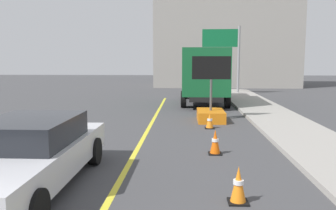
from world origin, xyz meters
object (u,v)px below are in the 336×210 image
Objects in this scene: highway_guide_sign at (228,48)px; traffic_cone_mid_lane at (238,185)px; pickup_car at (27,154)px; traffic_cone_curbside at (210,121)px; traffic_cone_far_lane at (215,142)px; arrow_board_trailer at (211,110)px; box_truck at (205,74)px.

highway_guide_sign is 20.69m from traffic_cone_mid_lane.
pickup_car reaches higher than traffic_cone_curbside.
highway_guide_sign is at bearing 80.74° from traffic_cone_curbside.
pickup_car reaches higher than traffic_cone_mid_lane.
traffic_cone_curbside is at bearing 57.60° from pickup_car.
highway_guide_sign is 17.50m from traffic_cone_far_lane.
highway_guide_sign is at bearing 80.17° from arrow_board_trailer.
box_truck is 7.81m from traffic_cone_curbside.
box_truck reaches higher than pickup_car.
highway_guide_sign is at bearing 72.55° from pickup_car.
traffic_cone_curbside is at bearing -91.40° from box_truck.
box_truck is at bearing 88.60° from traffic_cone_curbside.
highway_guide_sign is (6.23, 19.81, 2.72)m from pickup_car.
pickup_car is 4.14m from traffic_cone_mid_lane.
arrow_board_trailer reaches higher than traffic_cone_mid_lane.
highway_guide_sign reaches higher than pickup_car.
traffic_cone_mid_lane is at bearing -96.01° from highway_guide_sign.
traffic_cone_mid_lane is at bearing -90.63° from arrow_board_trailer.
box_truck reaches higher than traffic_cone_curbside.
arrow_board_trailer is 5.26m from traffic_cone_far_lane.
traffic_cone_curbside is (-0.05, 6.89, -0.05)m from traffic_cone_mid_lane.
pickup_car is at bearing -107.45° from highway_guide_sign.
highway_guide_sign reaches higher than traffic_cone_mid_lane.
highway_guide_sign is (2.05, 11.82, 2.94)m from arrow_board_trailer.
traffic_cone_far_lane reaches higher than traffic_cone_mid_lane.
traffic_cone_far_lane is (-0.14, 3.28, 0.00)m from traffic_cone_mid_lane.
box_truck is at bearing 73.25° from pickup_car.
traffic_cone_mid_lane is at bearing -87.48° from traffic_cone_far_lane.
highway_guide_sign is at bearing 82.37° from traffic_cone_far_lane.
arrow_board_trailer is 0.39× the size of box_truck.
traffic_cone_curbside is at bearing -95.06° from arrow_board_trailer.
traffic_cone_far_lane is 1.18× the size of traffic_cone_curbside.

